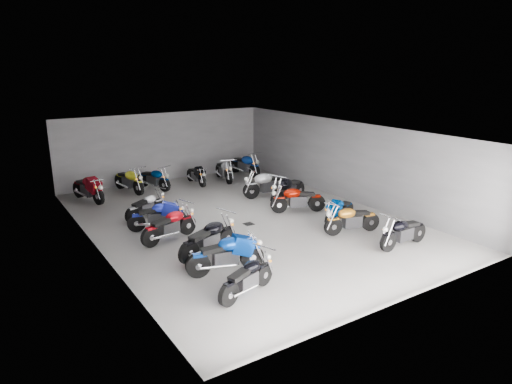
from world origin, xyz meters
TOP-DOWN VIEW (x-y plane):
  - ground at (0.00, 0.00)m, footprint 14.00×14.00m
  - wall_back at (0.00, 7.00)m, footprint 10.00×0.10m
  - wall_left at (-5.00, 0.00)m, footprint 0.10×14.00m
  - wall_right at (5.00, 0.00)m, footprint 0.10×14.00m
  - ceiling at (0.00, 0.00)m, footprint 10.00×14.00m
  - drain_grate at (0.00, -0.50)m, footprint 0.32×0.32m
  - motorcycle_left_a at (-2.69, -4.75)m, footprint 1.84×0.71m
  - motorcycle_left_b at (-2.52, -3.42)m, footprint 2.15×0.62m
  - motorcycle_left_c at (-2.39, -2.15)m, footprint 2.12×0.77m
  - motorcycle_left_d at (-2.87, -0.42)m, footprint 2.03×0.66m
  - motorcycle_left_e at (-2.83, 0.74)m, footprint 1.95×0.61m
  - motorcycle_left_f at (-2.73, 2.09)m, footprint 1.76×0.80m
  - motorcycle_right_a at (2.86, -4.77)m, footprint 2.00×0.40m
  - motorcycle_right_b at (2.37, -3.08)m, footprint 1.98×0.62m
  - motorcycle_right_c at (2.74, -2.11)m, footprint 1.81×0.72m
  - motorcycle_right_d at (2.24, -0.36)m, footprint 1.96×1.00m
  - motorcycle_right_e at (2.68, 0.82)m, footprint 2.18×0.94m
  - motorcycle_right_f at (2.48, 1.92)m, footprint 2.27×0.64m
  - motorcycle_back_a at (-3.98, 5.37)m, footprint 0.76×2.18m
  - motorcycle_back_b at (-2.16, 5.81)m, footprint 0.66×2.16m
  - motorcycle_back_c at (-1.09, 5.68)m, footprint 0.85×1.93m
  - motorcycle_back_d at (0.87, 5.43)m, footprint 0.36×1.85m
  - motorcycle_back_e at (2.26, 5.31)m, footprint 0.56×2.09m
  - motorcycle_back_f at (3.68, 5.73)m, footprint 0.53×2.25m

SIDE VIEW (x-z plane):
  - ground at x=0.00m, z-range 0.00..0.00m
  - drain_grate at x=0.00m, z-range 0.00..0.01m
  - motorcycle_left_f at x=-2.73m, z-range 0.04..0.85m
  - motorcycle_back_d at x=0.87m, z-range 0.04..0.85m
  - motorcycle_right_c at x=2.74m, z-range 0.04..0.86m
  - motorcycle_left_a at x=-2.69m, z-range 0.04..0.87m
  - motorcycle_left_e at x=-2.83m, z-range 0.04..0.91m
  - motorcycle_right_a at x=2.86m, z-range 0.04..0.92m
  - motorcycle_right_b at x=2.37m, z-range 0.04..0.92m
  - motorcycle_back_c at x=-1.09m, z-range 0.04..0.93m
  - motorcycle_left_d at x=-2.87m, z-range 0.04..0.95m
  - motorcycle_right_d at x=2.24m, z-range 0.04..0.96m
  - motorcycle_back_e at x=2.26m, z-range 0.04..0.97m
  - motorcycle_left_b at x=-2.52m, z-range 0.04..1.00m
  - motorcycle_left_c at x=-2.39m, z-range 0.04..1.00m
  - motorcycle_back_b at x=-2.16m, z-range 0.04..1.00m
  - motorcycle_back_a at x=-3.98m, z-range 0.04..1.03m
  - motorcycle_back_f at x=3.68m, z-range 0.05..1.03m
  - motorcycle_right_e at x=2.68m, z-range 0.05..1.05m
  - motorcycle_right_f at x=2.48m, z-range 0.05..1.05m
  - wall_back at x=0.00m, z-range 0.00..3.20m
  - wall_left at x=-5.00m, z-range 0.00..3.20m
  - wall_right at x=5.00m, z-range 0.00..3.20m
  - ceiling at x=0.00m, z-range 3.20..3.24m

